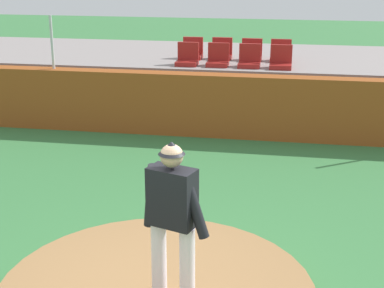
{
  "coord_description": "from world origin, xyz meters",
  "views": [
    {
      "loc": [
        1.31,
        -5.24,
        3.67
      ],
      "look_at": [
        0.0,
        2.23,
        1.17
      ],
      "focal_mm": 53.8,
      "sensor_mm": 36.0,
      "label": 1
    }
  ],
  "objects_px": {
    "stadium_chair_4": "(192,52)",
    "stadium_chair_5": "(222,52)",
    "stadium_chair_1": "(218,59)",
    "stadium_chair_0": "(187,58)",
    "stadium_chair_6": "(252,54)",
    "stadium_chair_7": "(281,54)",
    "stadium_chair_3": "(281,61)",
    "baseball": "(192,244)",
    "stadium_chair_2": "(249,60)",
    "pitcher": "(172,210)"
  },
  "relations": [
    {
      "from": "stadium_chair_2",
      "to": "stadium_chair_6",
      "type": "xyz_separation_m",
      "value": [
        -0.02,
        0.86,
        0.0
      ]
    },
    {
      "from": "stadium_chair_4",
      "to": "stadium_chair_7",
      "type": "distance_m",
      "value": 2.11
    },
    {
      "from": "stadium_chair_1",
      "to": "stadium_chair_4",
      "type": "height_order",
      "value": "same"
    },
    {
      "from": "stadium_chair_0",
      "to": "stadium_chair_1",
      "type": "bearing_deg",
      "value": -178.82
    },
    {
      "from": "stadium_chair_7",
      "to": "stadium_chair_4",
      "type": "bearing_deg",
      "value": -0.22
    },
    {
      "from": "stadium_chair_1",
      "to": "stadium_chair_6",
      "type": "xyz_separation_m",
      "value": [
        0.69,
        0.85,
        0.0
      ]
    },
    {
      "from": "stadium_chair_1",
      "to": "stadium_chair_3",
      "type": "bearing_deg",
      "value": 178.17
    },
    {
      "from": "baseball",
      "to": "stadium_chair_2",
      "type": "height_order",
      "value": "stadium_chair_2"
    },
    {
      "from": "stadium_chair_3",
      "to": "stadium_chair_4",
      "type": "relative_size",
      "value": 1.0
    },
    {
      "from": "stadium_chair_3",
      "to": "stadium_chair_7",
      "type": "height_order",
      "value": "same"
    },
    {
      "from": "stadium_chair_2",
      "to": "pitcher",
      "type": "bearing_deg",
      "value": 88.89
    },
    {
      "from": "stadium_chair_2",
      "to": "stadium_chair_5",
      "type": "relative_size",
      "value": 1.0
    },
    {
      "from": "stadium_chair_4",
      "to": "stadium_chair_5",
      "type": "xyz_separation_m",
      "value": [
        0.71,
        0.04,
        0.0
      ]
    },
    {
      "from": "baseball",
      "to": "stadium_chair_0",
      "type": "relative_size",
      "value": 0.15
    },
    {
      "from": "pitcher",
      "to": "stadium_chair_0",
      "type": "relative_size",
      "value": 3.41
    },
    {
      "from": "pitcher",
      "to": "stadium_chair_5",
      "type": "relative_size",
      "value": 3.41
    },
    {
      "from": "stadium_chair_6",
      "to": "stadium_chair_1",
      "type": "bearing_deg",
      "value": 50.88
    },
    {
      "from": "stadium_chair_1",
      "to": "pitcher",
      "type": "bearing_deg",
      "value": 94.15
    },
    {
      "from": "stadium_chair_3",
      "to": "stadium_chair_0",
      "type": "bearing_deg",
      "value": -0.83
    },
    {
      "from": "stadium_chair_3",
      "to": "stadium_chair_4",
      "type": "distance_m",
      "value": 2.32
    },
    {
      "from": "baseball",
      "to": "stadium_chair_6",
      "type": "xyz_separation_m",
      "value": [
        0.13,
        7.45,
        1.13
      ]
    },
    {
      "from": "stadium_chair_3",
      "to": "stadium_chair_5",
      "type": "relative_size",
      "value": 1.0
    },
    {
      "from": "stadium_chair_6",
      "to": "stadium_chair_7",
      "type": "xyz_separation_m",
      "value": [
        0.69,
        -0.0,
        0.0
      ]
    },
    {
      "from": "pitcher",
      "to": "stadium_chair_7",
      "type": "xyz_separation_m",
      "value": [
        0.82,
        8.55,
        0.18
      ]
    },
    {
      "from": "stadium_chair_0",
      "to": "stadium_chair_6",
      "type": "relative_size",
      "value": 1.0
    },
    {
      "from": "stadium_chair_3",
      "to": "stadium_chair_4",
      "type": "xyz_separation_m",
      "value": [
        -2.14,
        0.9,
        0.0
      ]
    },
    {
      "from": "stadium_chair_4",
      "to": "stadium_chair_6",
      "type": "height_order",
      "value": "same"
    },
    {
      "from": "stadium_chair_3",
      "to": "stadium_chair_6",
      "type": "distance_m",
      "value": 1.14
    },
    {
      "from": "pitcher",
      "to": "stadium_chair_2",
      "type": "height_order",
      "value": "pitcher"
    },
    {
      "from": "stadium_chair_0",
      "to": "stadium_chair_1",
      "type": "distance_m",
      "value": 0.7
    },
    {
      "from": "pitcher",
      "to": "stadium_chair_3",
      "type": "distance_m",
      "value": 7.71
    },
    {
      "from": "pitcher",
      "to": "stadium_chair_2",
      "type": "distance_m",
      "value": 7.7
    },
    {
      "from": "stadium_chair_2",
      "to": "stadium_chair_0",
      "type": "bearing_deg",
      "value": 0.17
    },
    {
      "from": "stadium_chair_6",
      "to": "pitcher",
      "type": "bearing_deg",
      "value": 89.12
    },
    {
      "from": "stadium_chair_4",
      "to": "stadium_chair_7",
      "type": "relative_size",
      "value": 1.0
    },
    {
      "from": "stadium_chair_4",
      "to": "stadium_chair_7",
      "type": "xyz_separation_m",
      "value": [
        2.11,
        -0.01,
        0.0
      ]
    },
    {
      "from": "stadium_chair_4",
      "to": "stadium_chair_0",
      "type": "bearing_deg",
      "value": 92.51
    },
    {
      "from": "stadium_chair_2",
      "to": "stadium_chair_6",
      "type": "distance_m",
      "value": 0.86
    },
    {
      "from": "stadium_chair_4",
      "to": "pitcher",
      "type": "bearing_deg",
      "value": 98.6
    },
    {
      "from": "stadium_chair_1",
      "to": "stadium_chair_4",
      "type": "xyz_separation_m",
      "value": [
        -0.74,
        0.85,
        0.0
      ]
    },
    {
      "from": "stadium_chair_0",
      "to": "stadium_chair_7",
      "type": "bearing_deg",
      "value": -157.46
    },
    {
      "from": "stadium_chair_6",
      "to": "baseball",
      "type": "bearing_deg",
      "value": 89.03
    },
    {
      "from": "stadium_chair_3",
      "to": "stadium_chair_7",
      "type": "xyz_separation_m",
      "value": [
        -0.03,
        0.89,
        0.0
      ]
    },
    {
      "from": "baseball",
      "to": "stadium_chair_6",
      "type": "distance_m",
      "value": 7.54
    },
    {
      "from": "baseball",
      "to": "stadium_chair_2",
      "type": "bearing_deg",
      "value": 88.75
    },
    {
      "from": "stadium_chair_3",
      "to": "stadium_chair_5",
      "type": "bearing_deg",
      "value": -33.29
    },
    {
      "from": "stadium_chair_5",
      "to": "stadium_chair_3",
      "type": "bearing_deg",
      "value": 146.71
    },
    {
      "from": "pitcher",
      "to": "stadium_chair_4",
      "type": "height_order",
      "value": "pitcher"
    },
    {
      "from": "pitcher",
      "to": "stadium_chair_7",
      "type": "relative_size",
      "value": 3.41
    },
    {
      "from": "stadium_chair_3",
      "to": "stadium_chair_1",
      "type": "bearing_deg",
      "value": -1.83
    }
  ]
}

